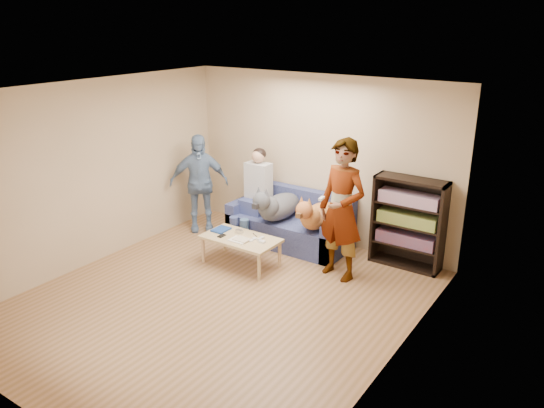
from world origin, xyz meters
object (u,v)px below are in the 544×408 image
Objects in this scene: dog_gray at (277,206)px; person_seated at (255,191)px; coffee_table at (241,240)px; sofa at (291,225)px; person_standing_right at (342,210)px; notebook_blue at (221,230)px; bookshelf at (409,221)px; person_standing_left at (199,183)px; camera_silver at (239,231)px; dog_tan at (317,215)px.

person_seated is at bearing 167.62° from dog_gray.
sofa is at bearing 81.68° from coffee_table.
coffee_table is at bearing -98.32° from sofa.
person_standing_right is 1.85m from person_seated.
person_seated reaches higher than dog_gray.
notebook_blue is 0.20× the size of bookshelf.
person_seated is (0.94, 0.27, -0.04)m from person_standing_left.
sofa is at bearing -172.60° from bookshelf.
person_standing_right is at bearing -15.97° from dog_gray.
sofa is (0.28, 0.97, -0.16)m from camera_silver.
person_seated is at bearing 92.85° from notebook_blue.
person_seated reaches higher than camera_silver.
notebook_blue is 2.36× the size of camera_silver.
person_standing_right is at bearing -127.04° from bookshelf.
camera_silver is (-1.45, -0.37, -0.52)m from person_standing_right.
coffee_table is at bearing -92.75° from dog_gray.
notebook_blue is at bearing -151.69° from bookshelf.
person_standing_left is 0.98m from person_seated.
camera_silver is at bearing -67.46° from person_standing_left.
person_standing_left reaches higher than dog_tan.
dog_gray is at bearing -116.83° from sofa.
notebook_blue is at bearing -76.24° from person_standing_left.
dog_tan is (0.68, 0.04, -0.01)m from dog_gray.
person_standing_right reaches higher than sofa.
person_standing_right reaches higher than bookshelf.
bookshelf is at bearing 13.69° from dog_gray.
coffee_table is (-0.72, -0.90, -0.26)m from dog_tan.
notebook_blue is 0.22× the size of dog_tan.
dog_gray is 0.90m from coffee_table.
notebook_blue is 0.14× the size of sofa.
bookshelf is (0.63, 0.84, -0.28)m from person_standing_right.
bookshelf is (1.96, 1.32, 0.31)m from coffee_table.
bookshelf is at bearing 33.99° from coffee_table.
camera_silver is at bearing 14.04° from notebook_blue.
person_standing_right is 0.80m from dog_tan.
bookshelf is at bearing 18.90° from dog_tan.
sofa is 1.73× the size of coffee_table.
person_standing_left reaches higher than sofa.
notebook_blue is 0.41m from coffee_table.
person_standing_left is 1.61m from coffee_table.
notebook_blue is at bearing -118.33° from sofa.
dog_gray is (1.43, 0.16, -0.16)m from person_standing_left.
bookshelf is at bearing 7.40° from sofa.
bookshelf is at bearing 8.53° from person_seated.
person_standing_left is 1.44m from camera_silver.
camera_silver is at bearing -106.09° from sofa.
dog_gray is (-1.29, 0.37, -0.31)m from person_standing_right.
notebook_blue is at bearing 172.87° from coffee_table.
person_standing_left reaches higher than camera_silver.
coffee_table is at bearing -146.01° from bookshelf.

